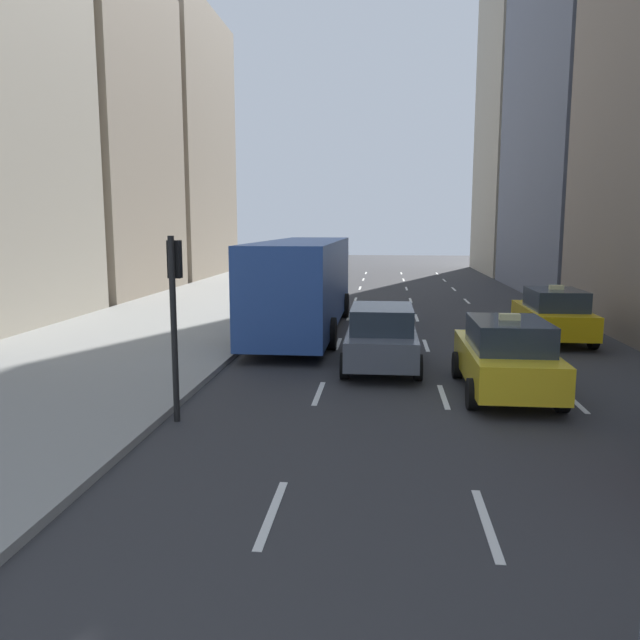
{
  "coord_description": "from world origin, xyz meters",
  "views": [
    {
      "loc": [
        1.24,
        0.3,
        3.8
      ],
      "look_at": [
        -0.17,
        14.0,
        1.69
      ],
      "focal_mm": 35.0,
      "sensor_mm": 36.0,
      "label": 1
    }
  ],
  "objects_px": {
    "taxi_lead": "(553,315)",
    "city_bus": "(304,282)",
    "traffic_light_pole": "(174,298)",
    "sedan_silver_behind": "(382,336)",
    "taxi_second": "(506,356)"
  },
  "relations": [
    {
      "from": "taxi_lead",
      "to": "city_bus",
      "type": "relative_size",
      "value": 0.38
    },
    {
      "from": "taxi_lead",
      "to": "traffic_light_pole",
      "type": "xyz_separation_m",
      "value": [
        -9.55,
        -9.47,
        1.53
      ]
    },
    {
      "from": "city_bus",
      "to": "traffic_light_pole",
      "type": "bearing_deg",
      "value": -96.2
    },
    {
      "from": "sedan_silver_behind",
      "to": "traffic_light_pole",
      "type": "bearing_deg",
      "value": -128.73
    },
    {
      "from": "taxi_lead",
      "to": "traffic_light_pole",
      "type": "distance_m",
      "value": 13.54
    },
    {
      "from": "sedan_silver_behind",
      "to": "city_bus",
      "type": "relative_size",
      "value": 0.38
    },
    {
      "from": "taxi_second",
      "to": "traffic_light_pole",
      "type": "bearing_deg",
      "value": -159.0
    },
    {
      "from": "taxi_lead",
      "to": "taxi_second",
      "type": "relative_size",
      "value": 1.0
    },
    {
      "from": "taxi_lead",
      "to": "traffic_light_pole",
      "type": "bearing_deg",
      "value": -135.24
    },
    {
      "from": "taxi_lead",
      "to": "sedan_silver_behind",
      "type": "xyz_separation_m",
      "value": [
        -5.6,
        -4.54,
        -0.02
      ]
    },
    {
      "from": "sedan_silver_behind",
      "to": "taxi_lead",
      "type": "bearing_deg",
      "value": 39.06
    },
    {
      "from": "taxi_lead",
      "to": "taxi_second",
      "type": "height_order",
      "value": "same"
    },
    {
      "from": "taxi_second",
      "to": "city_bus",
      "type": "height_order",
      "value": "city_bus"
    },
    {
      "from": "taxi_lead",
      "to": "taxi_second",
      "type": "xyz_separation_m",
      "value": [
        -2.8,
        -6.88,
        0.0
      ]
    },
    {
      "from": "city_bus",
      "to": "traffic_light_pole",
      "type": "distance_m",
      "value": 10.56
    }
  ]
}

